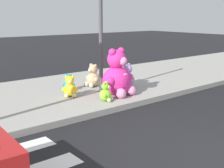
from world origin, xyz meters
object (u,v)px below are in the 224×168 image
Objects in this scene: plush_pink_large at (118,77)px; plush_tan at (93,77)px; plush_teal at (69,84)px; plush_lavender at (127,77)px; sign_pole at (101,32)px; plush_white at (112,81)px; plush_lime at (106,93)px; plush_yellow at (70,88)px.

plush_pink_large reaches higher than plush_tan.
plush_lavender is (1.63, -0.73, 0.09)m from plush_teal.
plush_lavender is (1.00, 0.01, -1.41)m from sign_pole.
sign_pole reaches higher than plush_lavender.
plush_pink_large is 2.68× the size of plush_teal.
sign_pole reaches higher than plush_white.
plush_tan reaches higher than plush_teal.
plush_pink_large is 0.75m from plush_lime.
sign_pole is 1.79m from plush_lime.
plush_lavender is at bearing 34.46° from plush_pink_large.
sign_pole is at bearing -6.11° from plush_yellow.
plush_tan is (0.20, 0.69, -1.42)m from sign_pole.
plush_lime is (-1.05, -1.06, 0.01)m from plush_white.
plush_tan is at bearing 86.50° from plush_pink_large.
plush_yellow is at bearing -118.15° from plush_teal.
sign_pole is 6.61× the size of plush_teal.
plush_teal is (-1.19, 0.53, 0.00)m from plush_white.
plush_tan reaches higher than plush_white.
plush_tan is 0.98× the size of plush_lavender.
plush_white is 0.95× the size of plush_lime.
plush_white is 0.67× the size of plush_lavender.
plush_white is (0.42, 0.79, -0.33)m from plush_pink_large.
plush_white is 1.49m from plush_lime.
plush_yellow is 1.98m from plush_lavender.
plush_lavender reaches higher than plush_teal.
plush_yellow is at bearing 177.29° from plush_lavender.
plush_lime is 0.88× the size of plush_yellow.
plush_tan is at bearing 26.57° from plush_yellow.
plush_white is 0.50m from plush_lavender.
plush_lime is 1.73m from plush_lavender.
plush_lavender is (1.50, 0.87, 0.08)m from plush_lime.
plush_pink_large reaches higher than plush_lime.
plush_lavender is (0.87, 0.60, -0.23)m from plush_pink_large.
plush_lavender is (1.97, -0.09, 0.05)m from plush_yellow.
plush_tan is 1.22× the size of plush_yellow.
plush_tan is 1.39× the size of plush_lime.
plush_pink_large is 1.31m from plush_tan.
plush_teal is (-0.76, 1.33, -0.32)m from plush_pink_large.
plush_teal is (-0.64, 0.74, -1.50)m from sign_pole.
sign_pole is at bearing -179.37° from plush_lavender.
plush_white is at bearing 20.47° from sign_pole.
plush_pink_large is at bearing -32.14° from plush_yellow.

